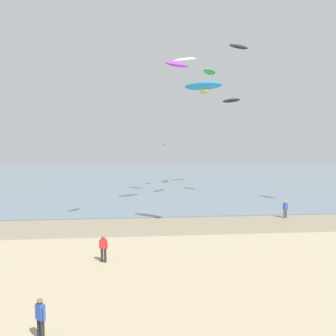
{
  "coord_description": "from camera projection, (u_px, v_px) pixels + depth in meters",
  "views": [
    {
      "loc": [
        -0.22,
        -7.33,
        7.8
      ],
      "look_at": [
        1.62,
        12.23,
        6.14
      ],
      "focal_mm": 38.72,
      "sensor_mm": 36.0,
      "label": 1
    }
  ],
  "objects": [
    {
      "name": "kite_aloft_13",
      "position": [
        184.0,
        60.0,
        44.32
      ],
      "size": [
        3.17,
        2.61,
        0.79
      ],
      "primitive_type": "ellipsoid",
      "rotation": [
        -0.34,
        0.0,
        2.56
      ],
      "color": "white"
    },
    {
      "name": "wet_sand_strip",
      "position": [
        137.0,
        227.0,
        31.7
      ],
      "size": [
        120.0,
        6.47,
        0.01
      ],
      "primitive_type": "cube",
      "color": "gray",
      "rests_on": "ground"
    },
    {
      "name": "person_far_down_beach",
      "position": [
        40.0,
        318.0,
        13.81
      ],
      "size": [
        0.44,
        0.42,
        1.71
      ],
      "color": "#232328",
      "rests_on": "ground"
    },
    {
      "name": "kite_aloft_5",
      "position": [
        164.0,
        143.0,
        56.31
      ],
      "size": [
        1.21,
        2.11,
        0.56
      ],
      "primitive_type": "ellipsoid",
      "rotation": [
        0.43,
        0.0,
        1.3
      ],
      "color": "green"
    },
    {
      "name": "person_mid_beach",
      "position": [
        103.0,
        248.0,
        22.63
      ],
      "size": [
        0.54,
        0.33,
        1.71
      ],
      "color": "#232328",
      "rests_on": "ground"
    },
    {
      "name": "kite_aloft_7",
      "position": [
        203.0,
        86.0,
        28.26
      ],
      "size": [
        3.26,
        2.9,
        0.81
      ],
      "primitive_type": "ellipsoid",
      "rotation": [
        0.31,
        0.0,
        2.48
      ],
      "color": "#2384D1"
    },
    {
      "name": "sea",
      "position": [
        135.0,
        178.0,
        69.63
      ],
      "size": [
        160.0,
        70.0,
        0.1
      ],
      "primitive_type": "cube",
      "color": "slate",
      "rests_on": "ground"
    },
    {
      "name": "kite_aloft_0",
      "position": [
        177.0,
        64.0,
        38.15
      ],
      "size": [
        3.22,
        2.56,
        0.84
      ],
      "primitive_type": "ellipsoid",
      "rotation": [
        0.4,
        0.0,
        0.55
      ],
      "color": "purple"
    },
    {
      "name": "kite_aloft_10",
      "position": [
        210.0,
        72.0,
        42.41
      ],
      "size": [
        2.55,
        3.18,
        0.75
      ],
      "primitive_type": "ellipsoid",
      "rotation": [
        0.28,
        0.0,
        4.15
      ],
      "color": "green"
    },
    {
      "name": "kite_aloft_3",
      "position": [
        231.0,
        100.0,
        46.75
      ],
      "size": [
        2.46,
        3.11,
        0.7
      ],
      "primitive_type": "ellipsoid",
      "rotation": [
        -0.25,
        0.0,
        2.12
      ],
      "color": "black"
    },
    {
      "name": "person_right_flank",
      "position": [
        285.0,
        209.0,
        35.04
      ],
      "size": [
        0.56,
        0.3,
        1.71
      ],
      "color": "#4C4C56",
      "rests_on": "ground"
    },
    {
      "name": "kite_aloft_12",
      "position": [
        239.0,
        47.0,
        52.51
      ],
      "size": [
        3.76,
        2.78,
        0.92
      ],
      "primitive_type": "ellipsoid",
      "rotation": [
        -0.33,
        0.0,
        3.62
      ],
      "color": "black"
    },
    {
      "name": "kite_aloft_8",
      "position": [
        204.0,
        92.0,
        54.02
      ],
      "size": [
        1.41,
        3.56,
        0.57
      ],
      "primitive_type": "ellipsoid",
      "rotation": [
        0.01,
        0.0,
        1.49
      ],
      "color": "yellow"
    }
  ]
}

